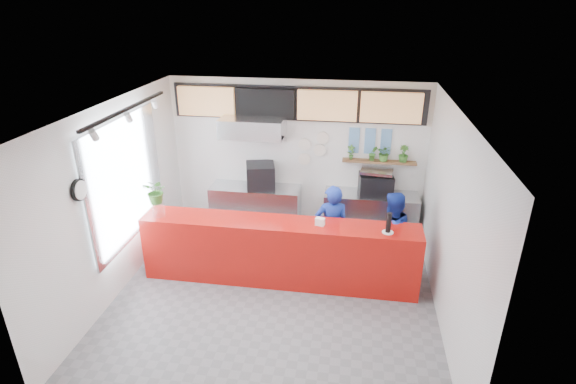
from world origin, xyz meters
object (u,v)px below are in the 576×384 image
Objects in this scene: panini_oven at (260,176)px; staff_right at (390,235)px; service_counter at (279,252)px; pepper_mill at (389,222)px; staff_center at (331,229)px; espresso_machine at (376,185)px.

panini_oven is 2.85m from staff_right.
service_counter is 8.26× the size of panini_oven.
staff_right reaches higher than pepper_mill.
pepper_mill is (1.70, -0.09, 0.72)m from service_counter.
pepper_mill is at bearing 136.16° from staff_center.
panini_oven is at bearing 141.62° from pepper_mill.
staff_center is at bearing 30.66° from service_counter.
staff_right is (2.48, -1.35, -0.38)m from panini_oven.
staff_right is at bearing 79.88° from pepper_mill.
panini_oven is 0.36× the size of staff_right.
staff_center is at bearing 147.02° from pepper_mill.
pepper_mill reaches higher than espresso_machine.
panini_oven reaches higher than service_counter.
panini_oven is 2.03m from staff_center.
panini_oven is at bearing 110.83° from service_counter.
espresso_machine is 1.90m from pepper_mill.
espresso_machine is at bearing 94.14° from pepper_mill.
staff_right is at bearing 14.13° from service_counter.
staff_right is 0.75m from pepper_mill.
service_counter is 1.86m from staff_right.
staff_right reaches higher than service_counter.
espresso_machine is at bearing -119.01° from staff_right.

